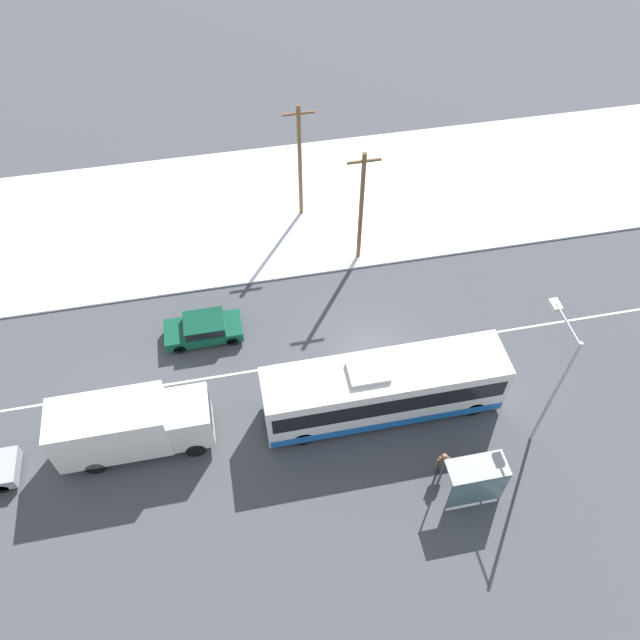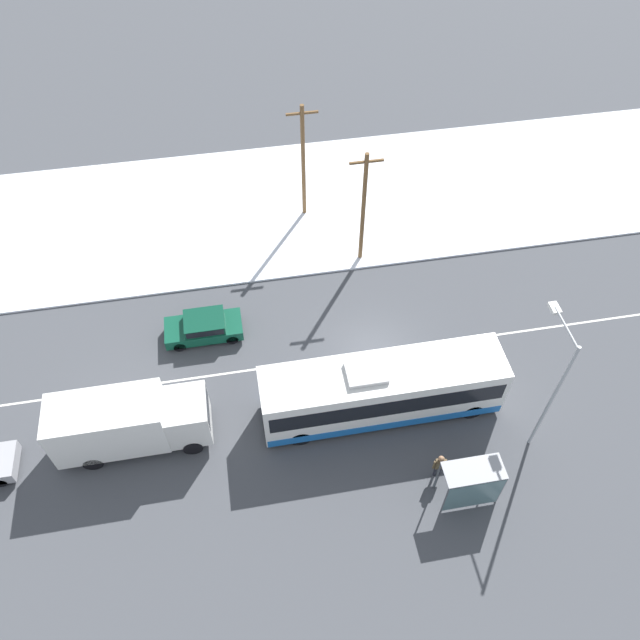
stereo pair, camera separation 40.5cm
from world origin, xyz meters
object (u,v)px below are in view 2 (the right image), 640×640
Objects in this scene: utility_pole_snowlot at (303,161)px; utility_pole_roadside at (363,208)px; city_bus at (382,390)px; sedan_car at (204,326)px; bus_shelter at (473,484)px; streetlamp at (553,378)px; pedestrian_at_stop at (440,464)px; box_truck at (127,422)px.

utility_pole_roadside is at bearing -59.93° from utility_pole_snowlot.
city_bus is 10.14m from sedan_car.
streetlamp is at bearing 35.37° from bus_shelter.
pedestrian_at_stop is 19.09m from utility_pole_snowlot.
bus_shelter is 20.54m from utility_pole_snowlot.
utility_pole_snowlot is (-3.07, 18.61, 2.98)m from pedestrian_at_stop.
bus_shelter is (0.94, -1.40, 0.65)m from pedestrian_at_stop.
utility_pole_roadside is at bearing 82.90° from city_bus.
utility_pole_snowlot is at bearing 114.30° from streetlamp.
bus_shelter is (14.35, -5.46, -0.10)m from box_truck.
city_bus reaches higher than box_truck.
city_bus is at bearing 117.35° from bus_shelter.
pedestrian_at_stop is (13.40, -4.06, -0.74)m from box_truck.
streetlamp reaches higher than sedan_car.
city_bus is at bearing 159.00° from streetlamp.
box_truck is at bearing 171.36° from streetlamp.
box_truck is 6.93m from sedan_car.
utility_pole_snowlot is at bearing 95.11° from city_bus.
bus_shelter is at bearing -84.84° from utility_pole_roadside.
utility_pole_roadside is (-0.46, 14.10, 2.85)m from pedestrian_at_stop.
utility_pole_snowlot reaches higher than pedestrian_at_stop.
city_bus is 6.77× the size of pedestrian_at_stop.
city_bus is 1.63× the size of box_truck.
streetlamp is (18.15, -2.76, 2.92)m from box_truck.
city_bus is at bearing -97.10° from utility_pole_roadside.
pedestrian_at_stop is 0.22× the size of streetlamp.
utility_pole_snowlot is at bearing 101.33° from bus_shelter.
box_truck is 18.59m from streetlamp.
sedan_car is 11.50m from utility_pole_snowlot.
box_truck reaches higher than pedestrian_at_stop.
city_bus is 10.62m from utility_pole_roadside.
utility_pole_snowlot is at bearing 120.07° from utility_pole_roadside.
streetlamp reaches higher than pedestrian_at_stop.
box_truck is 14.02m from pedestrian_at_stop.
box_truck is at bearing 178.69° from city_bus.
pedestrian_at_stop is 1.81m from bus_shelter.
pedestrian_at_stop is 6.13m from streetlamp.
sedan_car is (3.61, 5.82, -1.04)m from box_truck.
utility_pole_snowlot is (-2.61, 4.51, 0.13)m from utility_pole_roadside.
utility_pole_snowlot is (10.34, 14.55, 2.24)m from box_truck.
pedestrian_at_stop reaches higher than sedan_car.
box_truck is at bearing 163.16° from pedestrian_at_stop.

